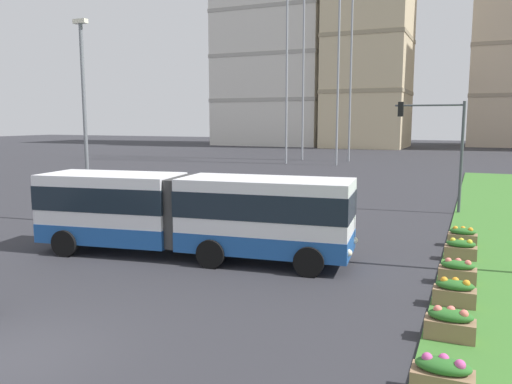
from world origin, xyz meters
The scene contains 13 objects.
ground_plane centered at (0.00, 0.00, 0.00)m, with size 260.00×260.00×0.00m, color #2D2D33.
articulated_bus centered at (-0.74, 8.66, 1.65)m, with size 12.05×4.12×3.00m.
car_white_van centered at (-6.04, 20.98, 0.75)m, with size 4.60×2.49×1.58m.
flower_planter_0 centered at (8.44, 2.00, 0.43)m, with size 1.10×0.56×0.74m.
flower_planter_1 centered at (8.44, 4.62, 0.43)m, with size 1.10×0.56×0.74m.
flower_planter_2 centered at (8.44, 6.96, 0.43)m, with size 1.10×0.56×0.74m.
flower_planter_3 centered at (8.44, 9.07, 0.43)m, with size 1.10×0.56×0.74m.
flower_planter_4 centered at (8.44, 12.03, 0.43)m, with size 1.10×0.56×0.74m.
flower_planter_5 centered at (8.44, 14.26, 0.43)m, with size 1.10×0.56×0.74m.
traffic_light_far_right centered at (6.88, 22.00, 4.13)m, with size 3.63×0.28×6.02m.
streetlight_left centered at (-8.50, 11.98, 5.29)m, with size 0.70×0.28×9.68m.
apartment_tower_west centered at (-30.00, 92.75, 25.87)m, with size 22.06×18.28×51.69m.
apartment_tower_westcentre centered at (-10.52, 89.44, 24.39)m, with size 14.65×15.89×48.73m.
Camera 1 is at (8.79, -7.29, 5.02)m, focal length 35.76 mm.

